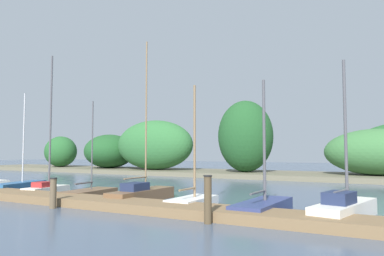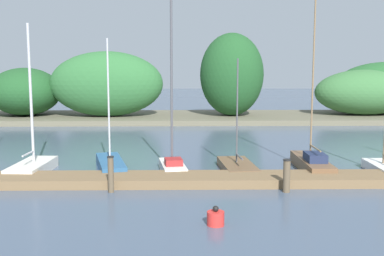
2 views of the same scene
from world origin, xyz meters
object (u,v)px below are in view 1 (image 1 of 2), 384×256
Objects in this scene: sailboat_3 at (47,186)px; mooring_piling_3 at (208,199)px; sailboat_2 at (21,186)px; sailboat_6 at (194,200)px; sailboat_8 at (346,208)px; mooring_piling_2 at (53,193)px; sailboat_5 at (143,193)px; sailboat_4 at (90,192)px; sailboat_7 at (264,205)px.

mooring_piling_3 is (11.11, -3.06, 0.32)m from sailboat_3.
sailboat_2 reaches higher than sailboat_6.
sailboat_8 reaches higher than sailboat_6.
mooring_piling_2 is at bearing -131.75° from sailboat_2.
sailboat_6 is 4.14× the size of mooring_piling_2.
sailboat_3 is 9.09m from sailboat_6.
sailboat_5 is 6.17× the size of mooring_piling_2.
mooring_piling_3 is at bearing 139.53° from sailboat_8.
sailboat_4 is at bearing -105.41° from sailboat_2.
sailboat_4 is 3.20× the size of mooring_piling_3.
sailboat_5 reaches higher than sailboat_6.
sailboat_6 reaches higher than mooring_piling_3.
sailboat_3 is 6.10m from sailboat_5.
sailboat_6 is (11.81, -0.68, -0.01)m from sailboat_2.
sailboat_6 is at bearing -99.97° from sailboat_3.
sailboat_8 is 11.05m from mooring_piling_2.
sailboat_8 reaches higher than sailboat_4.
sailboat_2 is 1.15× the size of sailboat_7.
mooring_piling_2 is at bearing -163.20° from sailboat_4.
mooring_piling_2 is (-7.82, -2.94, 0.32)m from sailboat_7.
sailboat_7 is (5.97, -0.61, -0.08)m from sailboat_5.
sailboat_3 is at bearing 101.39° from sailboat_8.
sailboat_3 reaches higher than mooring_piling_3.
sailboat_7 is 4.09× the size of mooring_piling_2.
sailboat_2 is at bearing 165.91° from mooring_piling_3.
sailboat_7 is at bearing -106.86° from sailboat_2.
sailboat_3 is at bearing 88.90° from sailboat_6.
sailboat_3 is at bearing 90.51° from sailboat_7.
sailboat_7 is at bearing 104.45° from sailboat_8.
sailboat_4 is at bearing 90.63° from sailboat_5.
sailboat_7 is at bearing -98.84° from sailboat_4.
sailboat_2 is at bearing 100.15° from sailboat_8.
sailboat_6 is at bearing -107.38° from sailboat_2.
sailboat_4 is (2.82, 0.29, -0.23)m from sailboat_3.
sailboat_2 is at bearing 152.33° from mooring_piling_2.
sailboat_4 is 0.89× the size of sailboat_8.
sailboat_7 is 2.96m from mooring_piling_3.
sailboat_2 is 7.88m from mooring_piling_2.
sailboat_8 is 3.59× the size of mooring_piling_3.
sailboat_4 is 12.05m from sailboat_8.
sailboat_6 reaches higher than sailboat_7.
sailboat_3 is 1.55× the size of sailboat_4.
mooring_piling_3 is at bearing 162.76° from sailboat_7.
sailboat_8 is (8.76, -0.50, 0.03)m from sailboat_5.
sailboat_3 is at bearing 90.63° from sailboat_4.
mooring_piling_2 is 6.87m from mooring_piling_3.
sailboat_8 is (5.78, 0.08, 0.11)m from sailboat_6.
sailboat_6 is (2.98, -0.58, -0.08)m from sailboat_5.
sailboat_8 is at bearing -85.73° from sailboat_7.
sailboat_2 is 0.76× the size of sailboat_5.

